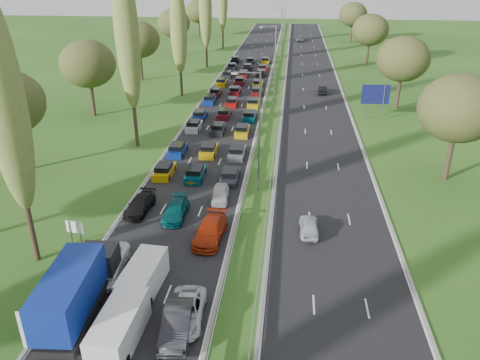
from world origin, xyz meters
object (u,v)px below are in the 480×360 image
(info_sign, at_px, (75,230))
(direction_sign, at_px, (375,96))
(near_car_3, at_px, (140,204))
(white_van_rear, at_px, (121,325))
(white_van_front, at_px, (144,276))
(blue_lorry, at_px, (77,289))
(near_car_2, at_px, (105,265))

(info_sign, height_order, direction_sign, direction_sign)
(direction_sign, bearing_deg, near_car_3, -129.42)
(near_car_3, relative_size, info_sign, 2.19)
(near_car_3, height_order, white_van_rear, white_van_rear)
(white_van_front, relative_size, info_sign, 2.50)
(blue_lorry, relative_size, direction_sign, 1.74)
(near_car_3, height_order, info_sign, info_sign)
(white_van_front, bearing_deg, blue_lorry, -135.12)
(white_van_front, bearing_deg, near_car_3, 112.65)
(blue_lorry, bearing_deg, near_car_2, 85.55)
(blue_lorry, bearing_deg, info_sign, 111.42)
(white_van_rear, relative_size, info_sign, 2.59)
(blue_lorry, xyz_separation_m, direction_sign, (25.01, 44.87, 1.59))
(info_sign, distance_m, direction_sign, 46.88)
(blue_lorry, xyz_separation_m, info_sign, (-3.79, 7.95, -0.61))
(direction_sign, bearing_deg, white_van_rear, -114.70)
(near_car_3, bearing_deg, blue_lorry, -84.30)
(info_sign, bearing_deg, white_van_front, -34.77)
(blue_lorry, relative_size, info_sign, 4.31)
(white_van_front, bearing_deg, near_car_2, 161.40)
(near_car_2, distance_m, white_van_front, 3.65)
(near_car_2, relative_size, direction_sign, 1.09)
(blue_lorry, height_order, info_sign, blue_lorry)
(near_car_2, height_order, white_van_rear, white_van_rear)
(white_van_front, distance_m, direction_sign, 47.22)
(near_car_3, height_order, blue_lorry, blue_lorry)
(info_sign, bearing_deg, white_van_rear, -53.76)
(near_car_2, distance_m, info_sign, 5.28)
(white_van_front, relative_size, white_van_rear, 0.97)
(near_car_3, height_order, white_van_front, white_van_front)
(near_car_3, bearing_deg, direction_sign, 54.72)
(near_car_3, bearing_deg, white_van_front, -66.97)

